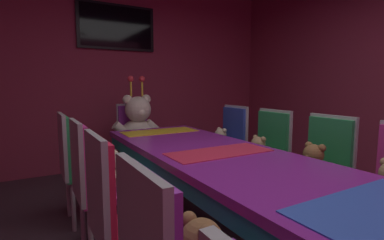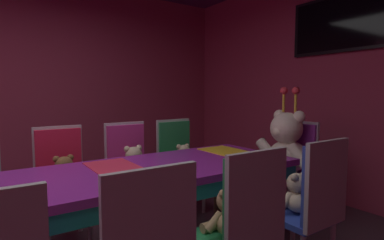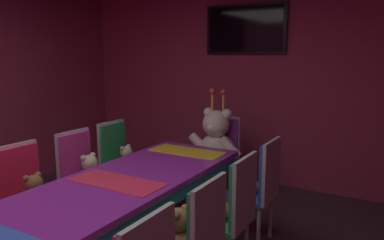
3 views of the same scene
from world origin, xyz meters
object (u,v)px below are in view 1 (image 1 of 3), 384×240
object	(u,v)px
banquet_table	(274,186)
teddy_right_3	(312,166)
chair_left_4	(90,175)
teddy_left_4	(110,172)
throne_chair	(135,134)
chair_left_5	(73,157)
teddy_right_5	(220,142)
teddy_left_3	(140,203)
teddy_right_4	(257,153)
wall_tv	(117,27)
chair_left_3	(113,207)
chair_right_4	(268,149)
chair_right_5	(230,139)
chair_right_3	(324,163)
king_teddy_bear	(139,124)
teddy_left_5	(90,157)

from	to	relation	value
banquet_table	teddy_right_3	distance (m)	0.78
chair_left_4	teddy_left_4	distance (m)	0.15
throne_chair	chair_left_5	bearing A→B (deg)	-43.38
teddy_left_4	teddy_right_5	xyz separation A→B (m)	(1.39, 0.58, -0.02)
teddy_left_3	teddy_left_4	distance (m)	0.63
teddy_left_3	chair_left_4	distance (m)	0.64
teddy_left_3	teddy_right_5	world-z (taller)	teddy_left_3
teddy_left_3	teddy_right_4	world-z (taller)	teddy_left_3
teddy_right_5	wall_tv	xyz separation A→B (m)	(-0.70, 1.59, 1.47)
chair_left_4	teddy_right_5	world-z (taller)	chair_left_4
chair_left_3	chair_right_4	bearing A→B (deg)	19.39
teddy_left_4	teddy_right_3	xyz separation A→B (m)	(1.40, -0.64, -0.00)
chair_left_3	teddy_left_3	bearing A→B (deg)	0.00
teddy_left_3	teddy_left_4	size ratio (longest dim) A/B	0.93
wall_tv	chair_left_4	bearing A→B (deg)	-111.00
teddy_left_4	throne_chair	distance (m)	1.65
teddy_right_4	banquet_table	bearing A→B (deg)	52.01
teddy_left_3	teddy_left_4	world-z (taller)	teddy_left_4
teddy_right_4	teddy_right_5	distance (m)	0.61
banquet_table	teddy_right_3	xyz separation A→B (m)	(0.72, 0.30, -0.06)
teddy_right_3	chair_right_5	bearing A→B (deg)	-96.09
chair_right_3	wall_tv	xyz separation A→B (m)	(-0.86, 2.81, 1.45)
chair_left_5	teddy_right_5	size ratio (longest dim) A/B	3.32
teddy_left_3	teddy_left_4	bearing A→B (deg)	90.03
teddy_right_4	chair_left_4	bearing A→B (deg)	-1.30
chair_left_5	teddy_right_4	bearing A→B (deg)	-21.55
banquet_table	king_teddy_bear	xyz separation A→B (m)	(0.00, 2.27, 0.08)
chair_right_4	chair_left_3	bearing A→B (deg)	19.39
teddy_left_5	teddy_right_3	bearing A→B (deg)	-40.37
teddy_left_4	chair_right_4	distance (m)	1.53
teddy_left_5	chair_right_4	xyz separation A→B (m)	(1.57, -0.62, 0.02)
teddy_left_3	chair_right_5	size ratio (longest dim) A/B	0.32
chair_left_5	throne_chair	world-z (taller)	same
chair_right_5	chair_left_4	bearing A→B (deg)	19.03
chair_right_3	chair_right_4	world-z (taller)	same
teddy_left_4	teddy_right_5	size ratio (longest dim) A/B	1.14
banquet_table	king_teddy_bear	bearing A→B (deg)	90.00
chair_left_3	chair_right_4	size ratio (longest dim) A/B	1.00
teddy_left_3	teddy_right_3	distance (m)	1.40
teddy_right_3	throne_chair	distance (m)	2.26
chair_right_3	king_teddy_bear	xyz separation A→B (m)	(-0.86, 1.97, 0.14)
chair_right_3	throne_chair	xyz separation A→B (m)	(-0.86, 2.14, 0.00)
teddy_right_3	teddy_left_3	bearing A→B (deg)	-0.52
chair_left_3	teddy_left_4	distance (m)	0.64
chair_left_4	throne_chair	distance (m)	1.72
teddy_left_5	throne_chair	bearing A→B (deg)	51.74
teddy_right_5	wall_tv	distance (m)	2.28
chair_right_4	teddy_left_3	bearing A→B (deg)	21.07
teddy_left_3	chair_left_4	world-z (taller)	chair_left_4
chair_left_3	chair_right_3	size ratio (longest dim) A/B	1.00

